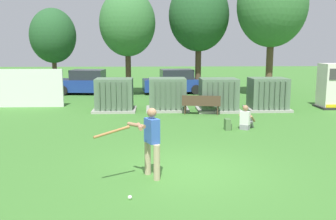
# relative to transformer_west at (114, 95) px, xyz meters

# --- Properties ---
(ground_plane) EXTENTS (96.00, 96.00, 0.00)m
(ground_plane) POSITION_rel_transformer_west_xyz_m (2.78, -9.09, -0.79)
(ground_plane) COLOR #3D752D
(fence_panel) EXTENTS (4.80, 0.12, 2.00)m
(fence_panel) POSITION_rel_transformer_west_xyz_m (-5.22, 1.41, 0.21)
(fence_panel) COLOR silver
(fence_panel) RESTS_ON ground
(transformer_west) EXTENTS (2.10, 1.70, 1.62)m
(transformer_west) POSITION_rel_transformer_west_xyz_m (0.00, 0.00, 0.00)
(transformer_west) COLOR #9E9B93
(transformer_west) RESTS_ON ground
(transformer_mid_west) EXTENTS (2.10, 1.70, 1.62)m
(transformer_mid_west) POSITION_rel_transformer_west_xyz_m (2.62, 0.06, 0.00)
(transformer_mid_west) COLOR #9E9B93
(transformer_mid_west) RESTS_ON ground
(transformer_mid_east) EXTENTS (2.10, 1.70, 1.62)m
(transformer_mid_east) POSITION_rel_transformer_west_xyz_m (5.14, -0.22, 0.00)
(transformer_mid_east) COLOR #9E9B93
(transformer_mid_east) RESTS_ON ground
(transformer_east) EXTENTS (2.10, 1.70, 1.62)m
(transformer_east) POSITION_rel_transformer_west_xyz_m (7.65, -0.09, 0.00)
(transformer_east) COLOR #9E9B93
(transformer_east) RESTS_ON ground
(generator_enclosure) EXTENTS (1.60, 1.40, 2.30)m
(generator_enclosure) POSITION_rel_transformer_west_xyz_m (11.28, 0.41, 0.35)
(generator_enclosure) COLOR #262626
(generator_enclosure) RESTS_ON ground
(park_bench) EXTENTS (1.84, 0.72, 0.92)m
(park_bench) POSITION_rel_transformer_west_xyz_m (4.16, -1.16, -0.25)
(park_bench) COLOR #4C3828
(park_bench) RESTS_ON ground
(batter) EXTENTS (1.52, 1.01, 1.74)m
(batter) POSITION_rel_transformer_west_xyz_m (1.78, -9.55, 0.19)
(batter) COLOR tan
(batter) RESTS_ON ground
(sports_ball) EXTENTS (0.09, 0.09, 0.09)m
(sports_ball) POSITION_rel_transformer_west_xyz_m (1.35, -10.88, -0.74)
(sports_ball) COLOR white
(sports_ball) RESTS_ON ground
(seated_spectator) EXTENTS (0.69, 0.78, 0.96)m
(seated_spectator) POSITION_rel_transformer_west_xyz_m (5.49, -4.31, -0.41)
(seated_spectator) COLOR gray
(seated_spectator) RESTS_ON ground
(backpack) EXTENTS (0.27, 0.33, 0.44)m
(backpack) POSITION_rel_transformer_west_xyz_m (4.75, -4.45, -0.57)
(backpack) COLOR #4C723F
(backpack) RESTS_ON ground
(tree_left) EXTENTS (2.90, 2.90, 5.54)m
(tree_left) POSITION_rel_transformer_west_xyz_m (-4.40, 6.09, 3.01)
(tree_left) COLOR #4C3828
(tree_left) RESTS_ON ground
(tree_center_left) EXTENTS (3.49, 3.49, 6.66)m
(tree_center_left) POSITION_rel_transformer_west_xyz_m (0.37, 5.54, 3.78)
(tree_center_left) COLOR #4C3828
(tree_center_left) RESTS_ON ground
(tree_center_right) EXTENTS (3.90, 3.90, 7.44)m
(tree_center_right) POSITION_rel_transformer_west_xyz_m (4.93, 6.33, 4.32)
(tree_center_right) COLOR #4C3828
(tree_center_right) RESTS_ON ground
(tree_right) EXTENTS (4.27, 4.27, 8.17)m
(tree_right) POSITION_rel_transformer_west_xyz_m (9.24, 4.86, 4.82)
(tree_right) COLOR brown
(tree_right) RESTS_ON ground
(parked_car_leftmost) EXTENTS (4.36, 2.26, 1.62)m
(parked_car_leftmost) POSITION_rel_transformer_west_xyz_m (-2.50, 6.67, -0.04)
(parked_car_leftmost) COLOR navy
(parked_car_leftmost) RESTS_ON ground
(parked_car_left_of_center) EXTENTS (4.37, 2.28, 1.62)m
(parked_car_left_of_center) POSITION_rel_transformer_west_xyz_m (3.42, 6.77, -0.04)
(parked_car_left_of_center) COLOR navy
(parked_car_left_of_center) RESTS_ON ground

